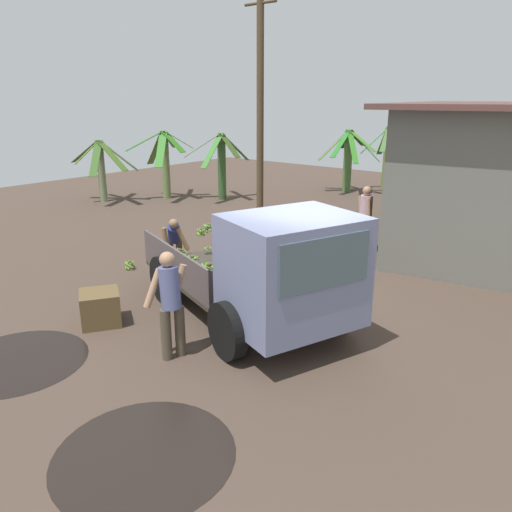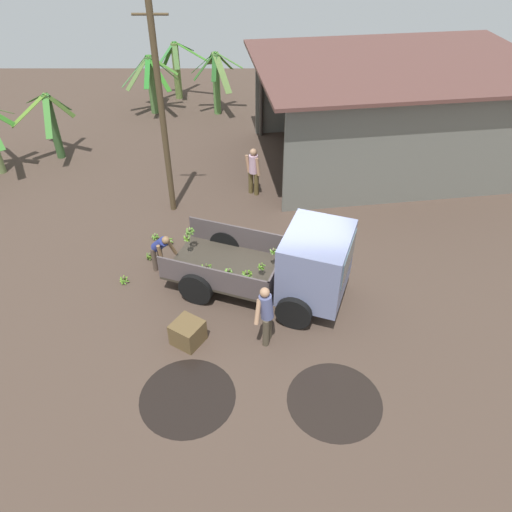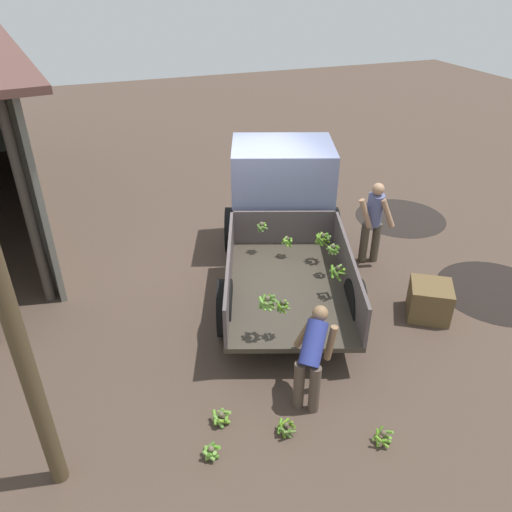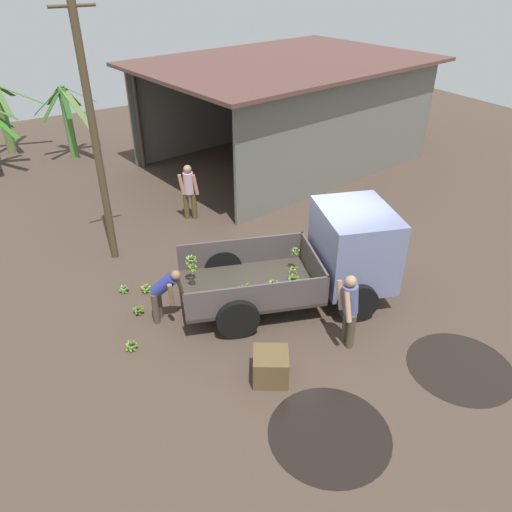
{
  "view_description": "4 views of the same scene",
  "coord_description": "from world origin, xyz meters",
  "px_view_note": "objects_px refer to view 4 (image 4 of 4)",
  "views": [
    {
      "loc": [
        4.41,
        -6.65,
        3.8
      ],
      "look_at": [
        -0.21,
        -0.99,
        1.46
      ],
      "focal_mm": 35.0,
      "sensor_mm": 36.0,
      "label": 1
    },
    {
      "loc": [
        -1.13,
        -10.28,
        9.0
      ],
      "look_at": [
        -1.13,
        -0.28,
        1.1
      ],
      "focal_mm": 35.0,
      "sensor_mm": 36.0,
      "label": 2
    },
    {
      "loc": [
        -8.03,
        2.77,
        5.11
      ],
      "look_at": [
        -1.78,
        0.51,
        1.15
      ],
      "focal_mm": 35.0,
      "sensor_mm": 36.0,
      "label": 3
    },
    {
      "loc": [
        -6.52,
        -7.86,
        6.9
      ],
      "look_at": [
        -1.68,
        0.09,
        1.17
      ],
      "focal_mm": 35.0,
      "sensor_mm": 36.0,
      "label": 4
    }
  ],
  "objects_px": {
    "person_foreground_visitor": "(349,307)",
    "person_bystander_near_shed": "(189,190)",
    "banana_bunch_on_ground_0": "(124,289)",
    "cargo_truck": "(335,253)",
    "wooden_crate_0": "(271,366)",
    "utility_pole": "(94,136)",
    "banana_bunch_on_ground_1": "(131,345)",
    "banana_bunch_on_ground_2": "(146,288)",
    "person_worker_loading": "(164,292)",
    "banana_bunch_on_ground_3": "(138,310)"
  },
  "relations": [
    {
      "from": "person_foreground_visitor",
      "to": "person_bystander_near_shed",
      "type": "relative_size",
      "value": 0.99
    },
    {
      "from": "banana_bunch_on_ground_2",
      "to": "wooden_crate_0",
      "type": "distance_m",
      "value": 4.0
    },
    {
      "from": "cargo_truck",
      "to": "banana_bunch_on_ground_2",
      "type": "distance_m",
      "value": 4.48
    },
    {
      "from": "cargo_truck",
      "to": "banana_bunch_on_ground_3",
      "type": "bearing_deg",
      "value": 177.77
    },
    {
      "from": "banana_bunch_on_ground_2",
      "to": "banana_bunch_on_ground_3",
      "type": "height_order",
      "value": "same"
    },
    {
      "from": "banana_bunch_on_ground_1",
      "to": "cargo_truck",
      "type": "bearing_deg",
      "value": -7.13
    },
    {
      "from": "utility_pole",
      "to": "banana_bunch_on_ground_2",
      "type": "xyz_separation_m",
      "value": [
        0.12,
        -1.95,
        -3.15
      ]
    },
    {
      "from": "banana_bunch_on_ground_3",
      "to": "person_foreground_visitor",
      "type": "bearing_deg",
      "value": -43.7
    },
    {
      "from": "banana_bunch_on_ground_1",
      "to": "banana_bunch_on_ground_2",
      "type": "bearing_deg",
      "value": 61.24
    },
    {
      "from": "person_foreground_visitor",
      "to": "banana_bunch_on_ground_0",
      "type": "height_order",
      "value": "person_foreground_visitor"
    },
    {
      "from": "utility_pole",
      "to": "banana_bunch_on_ground_0",
      "type": "xyz_separation_m",
      "value": [
        -0.33,
        -1.7,
        -3.15
      ]
    },
    {
      "from": "person_foreground_visitor",
      "to": "banana_bunch_on_ground_3",
      "type": "bearing_deg",
      "value": -27.47
    },
    {
      "from": "cargo_truck",
      "to": "person_worker_loading",
      "type": "relative_size",
      "value": 3.82
    },
    {
      "from": "utility_pole",
      "to": "person_worker_loading",
      "type": "distance_m",
      "value": 4.06
    },
    {
      "from": "banana_bunch_on_ground_0",
      "to": "person_worker_loading",
      "type": "bearing_deg",
      "value": -72.81
    },
    {
      "from": "banana_bunch_on_ground_1",
      "to": "banana_bunch_on_ground_2",
      "type": "xyz_separation_m",
      "value": [
        0.97,
        1.77,
        -0.02
      ]
    },
    {
      "from": "person_worker_loading",
      "to": "wooden_crate_0",
      "type": "distance_m",
      "value": 2.85
    },
    {
      "from": "cargo_truck",
      "to": "banana_bunch_on_ground_0",
      "type": "height_order",
      "value": "cargo_truck"
    },
    {
      "from": "cargo_truck",
      "to": "wooden_crate_0",
      "type": "bearing_deg",
      "value": -130.93
    },
    {
      "from": "person_worker_loading",
      "to": "banana_bunch_on_ground_2",
      "type": "relative_size",
      "value": 5.0
    },
    {
      "from": "cargo_truck",
      "to": "utility_pole",
      "type": "height_order",
      "value": "utility_pole"
    },
    {
      "from": "person_worker_loading",
      "to": "cargo_truck",
      "type": "bearing_deg",
      "value": 23.64
    },
    {
      "from": "person_bystander_near_shed",
      "to": "cargo_truck",
      "type": "bearing_deg",
      "value": 46.64
    },
    {
      "from": "person_foreground_visitor",
      "to": "utility_pole",
      "type": "bearing_deg",
      "value": -46.75
    },
    {
      "from": "person_foreground_visitor",
      "to": "person_bystander_near_shed",
      "type": "xyz_separation_m",
      "value": [
        -0.31,
        6.77,
        0.01
      ]
    },
    {
      "from": "person_foreground_visitor",
      "to": "banana_bunch_on_ground_1",
      "type": "bearing_deg",
      "value": -12.4
    },
    {
      "from": "person_worker_loading",
      "to": "banana_bunch_on_ground_3",
      "type": "height_order",
      "value": "person_worker_loading"
    },
    {
      "from": "person_worker_loading",
      "to": "wooden_crate_0",
      "type": "bearing_deg",
      "value": -28.96
    },
    {
      "from": "banana_bunch_on_ground_1",
      "to": "wooden_crate_0",
      "type": "bearing_deg",
      "value": -46.84
    },
    {
      "from": "banana_bunch_on_ground_1",
      "to": "utility_pole",
      "type": "bearing_deg",
      "value": 77.09
    },
    {
      "from": "utility_pole",
      "to": "wooden_crate_0",
      "type": "xyz_separation_m",
      "value": [
        1.12,
        -5.83,
        -2.96
      ]
    },
    {
      "from": "utility_pole",
      "to": "person_foreground_visitor",
      "type": "xyz_separation_m",
      "value": [
        2.96,
        -5.8,
        -2.33
      ]
    },
    {
      "from": "person_worker_loading",
      "to": "banana_bunch_on_ground_2",
      "type": "bearing_deg",
      "value": 131.02
    },
    {
      "from": "cargo_truck",
      "to": "person_worker_loading",
      "type": "distance_m",
      "value": 3.85
    },
    {
      "from": "person_foreground_visitor",
      "to": "banana_bunch_on_ground_2",
      "type": "height_order",
      "value": "person_foreground_visitor"
    },
    {
      "from": "person_worker_loading",
      "to": "banana_bunch_on_ground_3",
      "type": "xyz_separation_m",
      "value": [
        -0.45,
        0.53,
        -0.66
      ]
    },
    {
      "from": "wooden_crate_0",
      "to": "banana_bunch_on_ground_2",
      "type": "bearing_deg",
      "value": 104.54
    },
    {
      "from": "person_bystander_near_shed",
      "to": "banana_bunch_on_ground_0",
      "type": "xyz_separation_m",
      "value": [
        -2.98,
        -2.66,
        -0.83
      ]
    },
    {
      "from": "person_foreground_visitor",
      "to": "banana_bunch_on_ground_1",
      "type": "distance_m",
      "value": 4.42
    },
    {
      "from": "person_bystander_near_shed",
      "to": "person_worker_loading",
      "type": "bearing_deg",
      "value": 3.17
    },
    {
      "from": "cargo_truck",
      "to": "banana_bunch_on_ground_3",
      "type": "height_order",
      "value": "cargo_truck"
    },
    {
      "from": "banana_bunch_on_ground_3",
      "to": "banana_bunch_on_ground_1",
      "type": "bearing_deg",
      "value": -116.73
    },
    {
      "from": "person_bystander_near_shed",
      "to": "banana_bunch_on_ground_0",
      "type": "distance_m",
      "value": 4.08
    },
    {
      "from": "person_worker_loading",
      "to": "banana_bunch_on_ground_1",
      "type": "distance_m",
      "value": 1.29
    },
    {
      "from": "cargo_truck",
      "to": "banana_bunch_on_ground_1",
      "type": "height_order",
      "value": "cargo_truck"
    },
    {
      "from": "banana_bunch_on_ground_0",
      "to": "cargo_truck",
      "type": "bearing_deg",
      "value": -32.23
    },
    {
      "from": "banana_bunch_on_ground_0",
      "to": "banana_bunch_on_ground_3",
      "type": "distance_m",
      "value": 0.97
    },
    {
      "from": "wooden_crate_0",
      "to": "banana_bunch_on_ground_3",
      "type": "bearing_deg",
      "value": 114.55
    },
    {
      "from": "utility_pole",
      "to": "person_bystander_near_shed",
      "type": "distance_m",
      "value": 3.65
    },
    {
      "from": "person_worker_loading",
      "to": "person_bystander_near_shed",
      "type": "relative_size",
      "value": 0.78
    }
  ]
}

